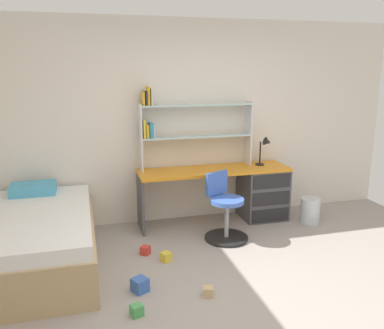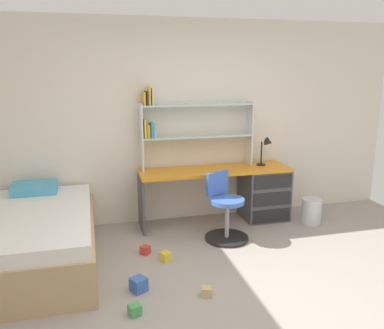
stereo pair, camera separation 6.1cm
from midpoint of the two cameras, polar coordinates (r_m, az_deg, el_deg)
ground_plane at (r=3.66m, az=6.93°, el=-19.76°), size 5.99×5.47×0.02m
room_shell at (r=4.06m, az=-15.13°, el=3.25°), size 5.99×5.47×2.60m
desk at (r=5.44m, az=8.02°, el=-3.58°), size 1.96×0.52×0.73m
bookshelf_hutch at (r=5.11m, az=-1.43°, el=5.84°), size 1.46×0.22×1.05m
desk_lamp at (r=5.40m, az=10.10°, el=2.53°), size 0.20×0.17×0.38m
swivel_chair at (r=4.81m, az=4.33°, el=-6.91°), size 0.52×0.52×0.80m
bed_platform at (r=4.47m, az=-22.46°, el=-9.98°), size 1.29×1.92×0.69m
waste_bin at (r=5.52m, az=16.09°, el=-6.30°), size 0.25×0.25×0.34m
toy_block_green_0 at (r=3.56m, az=-8.35°, el=-19.76°), size 0.12×0.12×0.09m
toy_block_yellow_1 at (r=4.37m, az=-4.12°, el=-12.92°), size 0.13×0.13×0.10m
toy_block_natural_2 at (r=3.78m, az=1.83°, el=-17.55°), size 0.11×0.11×0.09m
toy_block_blue_3 at (r=3.86m, az=-7.86°, el=-16.56°), size 0.18×0.18×0.13m
toy_block_red_4 at (r=4.54m, az=-7.03°, el=-11.98°), size 0.13×0.13×0.09m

